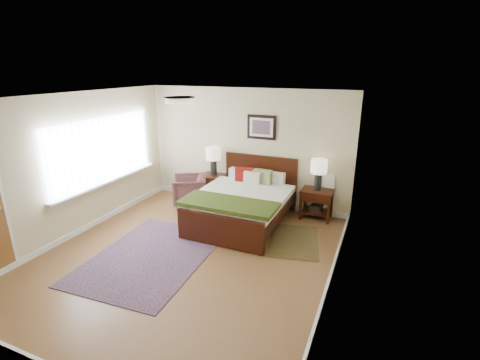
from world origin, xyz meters
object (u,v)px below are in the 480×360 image
Objects in this scene: lamp_right at (319,169)px; armchair at (190,190)px; bed at (243,198)px; nightstand_right at (316,201)px; nightstand_left at (214,181)px; lamp_left at (213,156)px; rug_persian at (152,256)px.

armchair is (-2.70, -0.34, -0.70)m from lamp_right.
lamp_right is (1.26, 0.78, 0.51)m from bed.
nightstand_left is at bearing -179.80° from nightstand_right.
lamp_right is (2.28, 0.02, 0.51)m from nightstand_left.
lamp_left is 2.73m from rug_persian.
nightstand_right is 3.31m from rug_persian.
nightstand_left is 2.34m from lamp_right.
nightstand_right is 0.25× the size of rug_persian.
lamp_left reaches higher than bed.
nightstand_right is at bearing 69.11° from armchair.
bed is 3.38× the size of lamp_left.
nightstand_left is 1.03× the size of lamp_right.
lamp_right is at bearing 0.00° from lamp_left.
lamp_left is (-1.02, 0.78, 0.54)m from bed.
rug_persian is (-2.13, -2.51, -1.01)m from lamp_right.
lamp_left is (0.00, 0.02, 0.55)m from nightstand_left.
nightstand_left is 2.28m from nightstand_right.
bed is 0.85× the size of rug_persian.
rug_persian is (0.14, -2.49, -0.50)m from nightstand_left.
lamp_right reaches higher than bed.
armchair is at bearing -141.54° from lamp_left.
bed is 3.38× the size of lamp_right.
lamp_left reaches higher than nightstand_left.
nightstand_right is 0.85× the size of armchair.
armchair is at bearing 162.83° from bed.
armchair is (-2.70, -0.32, -0.04)m from nightstand_right.
lamp_right is 0.25× the size of rug_persian.
nightstand_right is 0.99× the size of lamp_right.
nightstand_right is 0.99× the size of lamp_left.
lamp_left reaches higher than nightstand_right.
lamp_right is at bearing 0.54° from nightstand_left.
nightstand_left is at bearing 90.27° from rug_persian.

